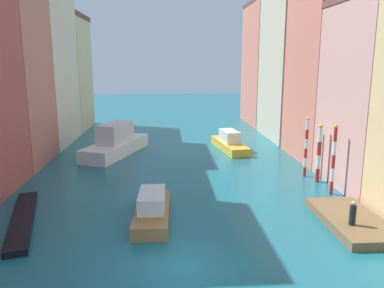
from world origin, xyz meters
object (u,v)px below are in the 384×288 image
Objects in this scene: waterfront_dock at (352,221)px; motorboat_1 at (152,209)px; motorboat_0 at (229,143)px; mooring_pole_0 at (334,159)px; mooring_pole_1 at (319,153)px; mooring_pole_2 at (306,147)px; person_on_dock at (353,214)px; vaporetto_white at (116,143)px; gondola_black at (23,219)px.

waterfront_dock is 11.85m from motorboat_1.
waterfront_dock is 0.80× the size of motorboat_0.
mooring_pole_0 is at bearing -71.64° from motorboat_0.
waterfront_dock is at bearing -8.15° from motorboat_1.
mooring_pole_2 is (-0.47, 1.57, 0.16)m from mooring_pole_1.
mooring_pole_2 is (-0.34, 4.51, -0.05)m from mooring_pole_0.
person_on_dock is 9.57m from mooring_pole_1.
person_on_dock is 11.51m from motorboat_1.
vaporetto_white is 12.22m from motorboat_0.
person_on_dock is 0.28× the size of mooring_pole_2.
mooring_pole_1 is 0.44× the size of vaporetto_white.
vaporetto_white is at bearing 104.19° from motorboat_1.
mooring_pole_2 is 21.83m from gondola_black.
motorboat_0 reaches higher than gondola_black.
motorboat_0 is 20.16m from motorboat_1.
motorboat_1 reaches higher than gondola_black.
gondola_black is at bearing -100.96° from vaporetto_white.
vaporetto_white reaches higher than waterfront_dock.
person_on_dock reaches higher than waterfront_dock.
person_on_dock is at bearing -100.51° from mooring_pole_1.
motorboat_0 reaches higher than waterfront_dock.
mooring_pole_0 is 20.92m from gondola_black.
motorboat_0 is at bearing 108.36° from mooring_pole_0.
person_on_dock is at bearing -8.33° from gondola_black.
person_on_dock is at bearing -81.04° from motorboat_0.
mooring_pole_2 is at bearing -66.18° from motorboat_0.
waterfront_dock is at bearing -49.62° from vaporetto_white.
vaporetto_white reaches higher than motorboat_1.
mooring_pole_2 is 0.79× the size of motorboat_1.
motorboat_1 is (-11.72, 1.68, 0.40)m from waterfront_dock.
motorboat_1 is (-11.15, 2.80, -0.49)m from person_on_dock.
person_on_dock is at bearing -52.24° from vaporetto_white.
gondola_black is at bearing -157.95° from mooring_pole_2.
motorboat_0 is (-4.97, 14.99, -1.84)m from mooring_pole_0.
gondola_black is (-20.58, -6.57, -2.20)m from mooring_pole_1.
waterfront_dock is 4.71× the size of person_on_dock.
waterfront_dock reaches higher than gondola_black.
mooring_pole_1 is (1.16, 8.22, 2.14)m from waterfront_dock.
mooring_pole_1 is 1.65m from mooring_pole_2.
mooring_pole_2 is (1.26, 10.90, 1.40)m from person_on_dock.
waterfront_dock is 19.49m from gondola_black.
person_on_dock is 25.33m from vaporetto_white.
motorboat_1 is at bearing -75.81° from vaporetto_white.
mooring_pole_2 is at bearing 94.38° from mooring_pole_0.
motorboat_0 is (-3.37, 21.39, -0.39)m from person_on_dock.
mooring_pole_1 is 0.57× the size of motorboat_0.
mooring_pole_1 is at bearing 26.90° from motorboat_1.
mooring_pole_2 is at bearing 22.05° from gondola_black.
waterfront_dock is 20.66m from motorboat_0.
person_on_dock is 0.17× the size of motorboat_0.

